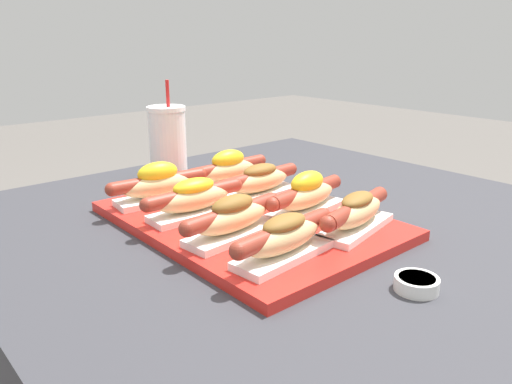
% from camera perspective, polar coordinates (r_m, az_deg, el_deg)
% --- Properties ---
extents(patio_table, '(1.10, 1.07, 0.73)m').
position_cam_1_polar(patio_table, '(1.12, 4.00, -20.79)').
color(patio_table, '#333338').
rests_on(patio_table, ground_plane).
extents(serving_tray, '(0.51, 0.37, 0.02)m').
position_cam_1_polar(serving_tray, '(0.91, -0.96, -3.21)').
color(serving_tray, red).
rests_on(serving_tray, patio_table).
extents(hot_dog_0, '(0.08, 0.21, 0.08)m').
position_cam_1_polar(hot_dog_0, '(0.98, -11.09, 0.89)').
color(hot_dog_0, white).
rests_on(hot_dog_0, serving_tray).
extents(hot_dog_1, '(0.06, 0.21, 0.07)m').
position_cam_1_polar(hot_dog_1, '(0.89, -7.08, -0.72)').
color(hot_dog_1, white).
rests_on(hot_dog_1, serving_tray).
extents(hot_dog_2, '(0.08, 0.21, 0.07)m').
position_cam_1_polar(hot_dog_2, '(0.79, -2.67, -2.94)').
color(hot_dog_2, white).
rests_on(hot_dog_2, serving_tray).
extents(hot_dog_3, '(0.08, 0.21, 0.07)m').
position_cam_1_polar(hot_dog_3, '(0.72, 3.24, -5.18)').
color(hot_dog_3, white).
rests_on(hot_dog_3, serving_tray).
extents(hot_dog_4, '(0.06, 0.21, 0.08)m').
position_cam_1_polar(hot_dog_4, '(1.07, -3.18, 2.56)').
color(hot_dog_4, white).
rests_on(hot_dog_4, serving_tray).
extents(hot_dog_5, '(0.07, 0.21, 0.07)m').
position_cam_1_polar(hot_dog_5, '(0.99, 0.38, 1.26)').
color(hot_dog_5, white).
rests_on(hot_dog_5, serving_tray).
extents(hot_dog_6, '(0.08, 0.21, 0.08)m').
position_cam_1_polar(hot_dog_6, '(0.90, 5.62, -0.37)').
color(hot_dog_6, white).
rests_on(hot_dog_6, serving_tray).
extents(hot_dog_7, '(0.09, 0.21, 0.07)m').
position_cam_1_polar(hot_dog_7, '(0.83, 11.25, -2.33)').
color(hot_dog_7, white).
rests_on(hot_dog_7, serving_tray).
extents(sauce_bowl, '(0.06, 0.06, 0.02)m').
position_cam_1_polar(sauce_bowl, '(0.71, 17.87, -9.87)').
color(sauce_bowl, white).
rests_on(sauce_bowl, patio_table).
extents(drink_cup, '(0.09, 0.09, 0.23)m').
position_cam_1_polar(drink_cup, '(1.19, -10.04, 5.51)').
color(drink_cup, white).
rests_on(drink_cup, patio_table).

